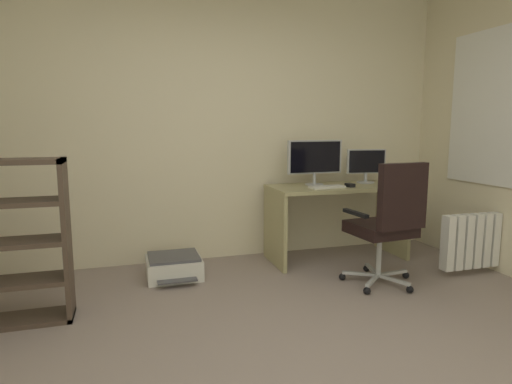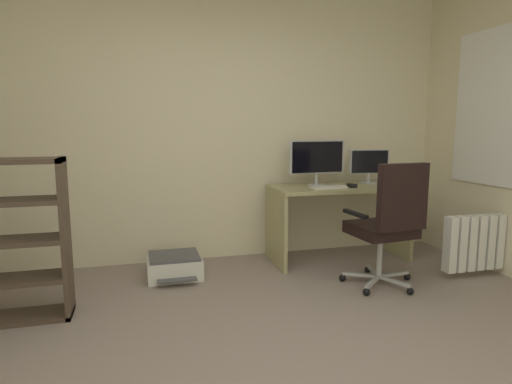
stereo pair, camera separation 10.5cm
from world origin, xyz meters
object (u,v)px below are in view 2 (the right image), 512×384
Objects in this scene: desk at (339,206)px; printer at (174,266)px; monitor_main at (317,159)px; computer_mouse at (352,185)px; radiator at (493,241)px; keyboard at (328,187)px; monitor_secondary at (369,164)px; office_chair at (389,220)px.

desk is 1.70m from printer.
monitor_main reaches higher than computer_mouse.
desk reaches higher than radiator.
computer_mouse is (0.07, -0.13, 0.22)m from desk.
computer_mouse reaches higher than keyboard.
monitor_secondary is 4.11× the size of computer_mouse.
monitor_main reaches higher than keyboard.
radiator is at bearing -30.73° from keyboard.
monitor_main reaches higher than desk.
desk is at bearing 111.94° from computer_mouse.
desk is at bearing 31.93° from keyboard.
radiator reaches higher than printer.
computer_mouse is at bearing -1.41° from printer.
computer_mouse is (0.27, -0.23, -0.25)m from monitor_main.
computer_mouse is at bearing -143.24° from monitor_secondary.
desk is at bearing -165.04° from monitor_secondary.
printer is at bearing -176.87° from desk.
desk is 2.66× the size of printer.
keyboard is (0.02, -0.23, -0.26)m from monitor_main.
keyboard is at bearing -1.72° from printer.
office_chair reaches higher than desk.
monitor_main is 0.56× the size of office_chair.
monitor_main reaches higher than radiator.
monitor_main is 1.71m from printer.
office_chair is at bearing -76.28° from monitor_main.
monitor_secondary is 1.21× the size of keyboard.
desk is 3.96× the size of keyboard.
desk is 1.28× the size of office_chair.
monitor_secondary is at bearing 14.96° from desk.
keyboard is at bearing -143.56° from desk.
keyboard reaches higher than desk.
radiator is (0.76, -0.88, -0.64)m from monitor_secondary.
monitor_secondary reaches higher than computer_mouse.
printer is at bearing -174.61° from monitor_secondary.
keyboard is at bearing 175.59° from computer_mouse.
keyboard is 0.76m from office_chair.
office_chair is 1.14m from radiator.
printer is 0.52× the size of radiator.
keyboard is (-0.56, -0.23, -0.19)m from monitor_secondary.
keyboard is (-0.18, -0.13, 0.22)m from desk.
office_chair is 1.07× the size of radiator.
printer is (-1.43, -0.19, -0.92)m from monitor_main.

